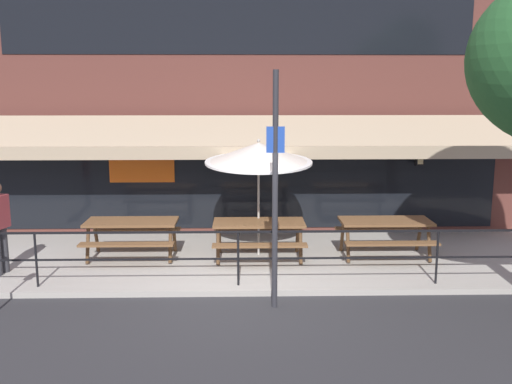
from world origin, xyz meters
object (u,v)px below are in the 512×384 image
object	(u,v)px
picnic_table_centre	(259,229)
street_sign_pole	(275,189)
patio_umbrella_centre	(259,154)
picnic_table_left	(132,228)
picnic_table_right	(385,228)

from	to	relation	value
picnic_table_centre	street_sign_pole	bearing A→B (deg)	-85.32
picnic_table_centre	patio_umbrella_centre	world-z (taller)	patio_umbrella_centre
picnic_table_left	picnic_table_centre	xyz separation A→B (m)	(2.53, -0.13, 0.00)
picnic_table_centre	patio_umbrella_centre	distance (m)	1.50
picnic_table_left	picnic_table_right	bearing A→B (deg)	-0.62
picnic_table_centre	street_sign_pole	distance (m)	2.59
picnic_table_left	picnic_table_centre	size ratio (longest dim) A/B	1.00
picnic_table_left	patio_umbrella_centre	size ratio (longest dim) A/B	0.76
picnic_table_left	patio_umbrella_centre	world-z (taller)	patio_umbrella_centre
picnic_table_centre	picnic_table_right	size ratio (longest dim) A/B	1.00
picnic_table_left	street_sign_pole	xyz separation A→B (m)	(2.72, -2.40, 1.22)
picnic_table_centre	patio_umbrella_centre	xyz separation A→B (m)	(0.00, 0.29, 1.47)
patio_umbrella_centre	street_sign_pole	world-z (taller)	street_sign_pole
picnic_table_left	picnic_table_right	world-z (taller)	same
picnic_table_right	street_sign_pole	xyz separation A→B (m)	(-2.35, -2.35, 1.22)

